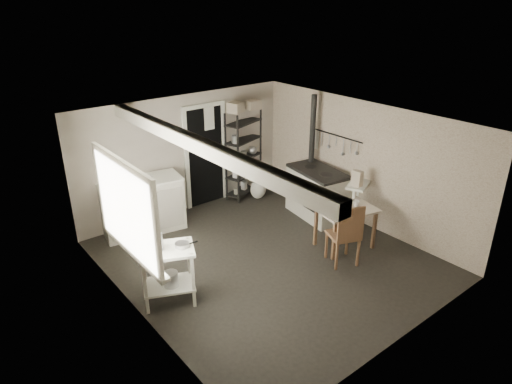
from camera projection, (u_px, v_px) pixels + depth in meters
floor at (267, 259)px, 7.51m from camera, size 5.00×5.00×0.00m
ceiling at (269, 123)px, 6.59m from camera, size 5.00×5.00×0.00m
wall_back at (185, 154)px, 8.84m from camera, size 4.50×0.02×2.30m
wall_front at (407, 264)px, 5.27m from camera, size 4.50×0.02×2.30m
wall_left at (132, 241)px, 5.76m from camera, size 0.02×5.00×2.30m
wall_right at (362, 164)px, 8.34m from camera, size 0.02×5.00×2.30m
window at (125, 210)px, 5.78m from camera, size 0.12×1.76×1.28m
doorway at (206, 157)px, 9.13m from camera, size 0.96×0.10×2.08m
ceiling_beam at (199, 145)px, 5.94m from camera, size 0.18×5.00×0.18m
wallpaper_panel at (362, 164)px, 8.34m from camera, size 0.01×5.00×2.30m
utensil_rail at (337, 136)px, 8.57m from camera, size 0.06×1.20×0.44m
prep_table at (169, 277)px, 6.34m from camera, size 0.90×0.79×0.85m
stockpot at (153, 244)px, 6.09m from camera, size 0.34×0.34×0.28m
saucepan at (182, 247)px, 6.21m from camera, size 0.21×0.21×0.11m
bucket at (171, 279)px, 6.31m from camera, size 0.27×0.27×0.22m
base_cabinets at (143, 207)px, 8.24m from camera, size 1.59×0.89×0.99m
mixing_bowl at (147, 181)px, 8.09m from camera, size 0.32×0.32×0.07m
counter_cup at (124, 189)px, 7.73m from camera, size 0.14×0.14×0.10m
shelf_rack at (244, 153)px, 9.51m from camera, size 0.94×0.60×1.86m
shelf_jar at (234, 137)px, 9.16m from camera, size 0.11×0.11×0.18m
storage_box_a at (236, 105)px, 8.92m from camera, size 0.36×0.34×0.20m
storage_box_b at (253, 103)px, 9.17m from camera, size 0.28×0.26×0.18m
stove at (317, 195)px, 8.80m from camera, size 0.84×1.29×0.95m
stovepipe at (313, 130)px, 8.79m from camera, size 0.14×0.14×1.50m
side_ledge at (356, 207)px, 8.32m from camera, size 0.66×0.53×0.90m
oats_box at (357, 180)px, 8.00m from camera, size 0.12×0.19×0.28m
work_table at (345, 227)px, 7.73m from camera, size 1.07×0.86×0.72m
table_cup at (356, 202)px, 7.64m from camera, size 0.11×0.11×0.10m
chair at (343, 236)px, 7.24m from camera, size 0.58×0.59×1.07m
flour_sack at (258, 188)px, 9.63m from camera, size 0.43×0.40×0.43m
floor_crock at (343, 229)px, 8.29m from camera, size 0.15×0.15×0.14m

